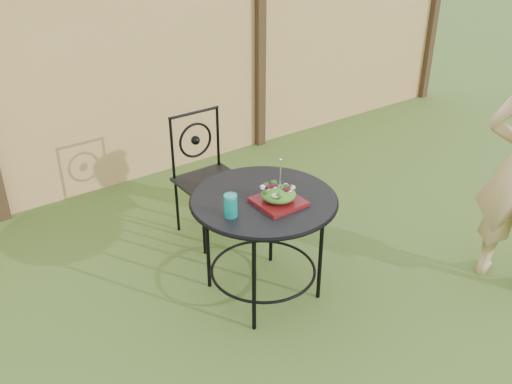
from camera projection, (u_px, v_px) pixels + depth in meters
The scene contains 8 objects.
ground at pixel (292, 293), 3.83m from camera, with size 60.00×60.00×0.00m, color #2A4315.
fence at pixel (136, 77), 4.95m from camera, with size 8.00×0.12×1.90m.
patio_table at pixel (264, 217), 3.58m from camera, with size 0.92×0.92×0.72m.
patio_chair at pixel (207, 173), 4.30m from camera, with size 0.46×0.46×0.95m.
salad_plate at pixel (278, 202), 3.44m from camera, with size 0.27×0.27×0.02m, color #42090D.
salad at pixel (279, 194), 3.42m from camera, with size 0.21×0.21×0.08m, color #235614.
fork at pixel (280, 174), 3.36m from camera, with size 0.01×0.01×0.18m, color silver.
drinking_glass at pixel (231, 206), 3.29m from camera, with size 0.08×0.08×0.14m, color #0B8277.
Camera 1 is at (-1.97, -2.33, 2.43)m, focal length 40.00 mm.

